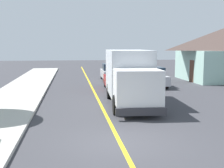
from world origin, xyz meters
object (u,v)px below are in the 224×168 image
Objects in this scene: box_truck at (130,75)px; parked_car_near at (117,80)px; parked_car_mid at (111,72)px; parked_van_across at (153,77)px.

parked_car_near is (0.18, 5.98, -0.97)m from box_truck.
parked_car_mid is 5.79m from parked_van_across.
box_truck is 1.64× the size of parked_car_near.
box_truck is at bearing -91.75° from parked_car_near.
parked_car_near and parked_car_mid have the same top height.
parked_van_across is (2.94, -4.98, 0.00)m from parked_car_mid.
parked_car_near is at bearing -160.08° from parked_van_across.
box_truck is 1.64× the size of parked_van_across.
box_truck reaches higher than parked_car_near.
box_truck reaches higher than parked_car_mid.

